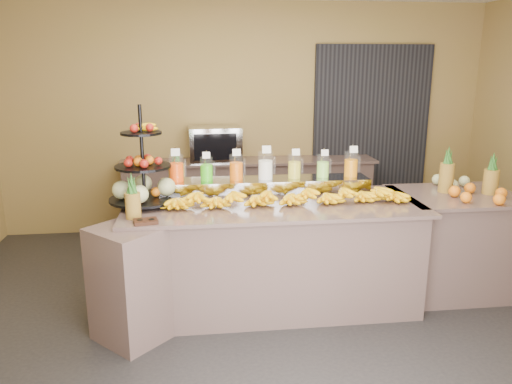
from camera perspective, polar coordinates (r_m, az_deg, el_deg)
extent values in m
plane|color=black|center=(4.29, 2.54, -14.45)|extent=(6.00, 6.00, 0.00)
cube|color=olive|center=(6.28, -1.11, 8.36)|extent=(6.00, 0.02, 2.80)
cube|color=black|center=(6.61, 12.97, 6.56)|extent=(1.50, 0.06, 2.20)
cube|color=gray|center=(4.37, 1.95, -7.38)|extent=(2.40, 0.90, 0.90)
cube|color=gray|center=(4.21, 2.01, -1.51)|extent=(2.50, 1.00, 0.03)
cube|color=gray|center=(3.98, -13.95, -10.06)|extent=(0.71, 0.71, 0.90)
cube|color=gray|center=(4.99, 21.52, -5.56)|extent=(1.00, 0.80, 0.90)
cube|color=gray|center=(4.86, 22.03, -0.40)|extent=(1.08, 0.88, 0.03)
cube|color=gray|center=(6.20, -0.82, -0.66)|extent=(3.00, 0.50, 0.90)
cube|color=gray|center=(6.09, -0.84, 3.56)|extent=(3.10, 0.55, 0.03)
cube|color=gray|center=(4.45, 1.08, 0.59)|extent=(1.85, 0.30, 0.15)
cylinder|color=silver|center=(4.37, -9.09, 2.72)|extent=(0.13, 0.13, 0.23)
cylinder|color=#ED3F00|center=(4.38, -9.07, 2.24)|extent=(0.12, 0.12, 0.16)
cylinder|color=gray|center=(4.37, -9.33, 3.42)|extent=(0.01, 0.01, 0.28)
cube|color=white|center=(4.29, -9.20, 4.51)|extent=(0.07, 0.02, 0.06)
cylinder|color=silver|center=(4.37, -5.68, 2.64)|extent=(0.11, 0.11, 0.21)
cylinder|color=#2FB90D|center=(4.38, -5.67, 2.22)|extent=(0.10, 0.10, 0.14)
cylinder|color=gray|center=(4.37, -5.88, 3.26)|extent=(0.01, 0.01, 0.24)
cube|color=white|center=(4.30, -5.70, 4.21)|extent=(0.07, 0.02, 0.06)
cylinder|color=silver|center=(4.38, -2.28, 2.85)|extent=(0.12, 0.12, 0.22)
cylinder|color=#DC5600|center=(4.39, -2.27, 2.40)|extent=(0.11, 0.11, 0.15)
cylinder|color=gray|center=(4.38, -2.49, 3.52)|extent=(0.01, 0.01, 0.26)
cube|color=white|center=(4.30, -2.23, 4.55)|extent=(0.07, 0.02, 0.06)
cylinder|color=silver|center=(4.41, 1.09, 3.05)|extent=(0.13, 0.13, 0.24)
cylinder|color=white|center=(4.42, 1.09, 2.56)|extent=(0.12, 0.12, 0.16)
cylinder|color=gray|center=(4.41, 0.87, 3.77)|extent=(0.01, 0.01, 0.28)
cube|color=white|center=(4.32, 1.22, 4.88)|extent=(0.08, 0.02, 0.07)
cylinder|color=silver|center=(4.46, 4.41, 2.96)|extent=(0.12, 0.12, 0.22)
cylinder|color=gold|center=(4.46, 4.40, 2.53)|extent=(0.11, 0.11, 0.15)
cylinder|color=gray|center=(4.45, 4.21, 3.60)|extent=(0.01, 0.01, 0.25)
cube|color=white|center=(4.38, 4.58, 4.57)|extent=(0.07, 0.02, 0.06)
cylinder|color=silver|center=(4.51, 7.65, 2.96)|extent=(0.11, 0.11, 0.20)
cylinder|color=#89D649|center=(4.52, 7.64, 2.55)|extent=(0.10, 0.10, 0.14)
cylinder|color=gray|center=(4.51, 7.47, 3.56)|extent=(0.01, 0.01, 0.24)
cube|color=white|center=(4.44, 7.87, 4.47)|extent=(0.06, 0.02, 0.06)
cylinder|color=silver|center=(4.58, 10.81, 3.15)|extent=(0.12, 0.12, 0.23)
cylinder|color=#D67400|center=(4.59, 10.79, 2.71)|extent=(0.12, 0.12, 0.15)
cylinder|color=gray|center=(4.58, 10.62, 3.80)|extent=(0.01, 0.01, 0.27)
cube|color=white|center=(4.51, 11.11, 4.80)|extent=(0.07, 0.02, 0.06)
ellipsoid|color=#EBB80B|center=(4.13, -8.98, -1.02)|extent=(0.25, 0.19, 0.11)
ellipsoid|color=#EBB80B|center=(4.13, -4.68, -0.89)|extent=(0.25, 0.19, 0.11)
ellipsoid|color=#EBB80B|center=(4.15, -0.41, -0.76)|extent=(0.25, 0.19, 0.11)
ellipsoid|color=#EBB80B|center=(4.20, 3.80, -0.62)|extent=(0.25, 0.19, 0.11)
ellipsoid|color=#EBB80B|center=(4.27, 7.89, -0.48)|extent=(0.25, 0.19, 0.11)
ellipsoid|color=#EBB80B|center=(4.35, 11.83, -0.35)|extent=(0.25, 0.19, 0.11)
ellipsoid|color=#EBB80B|center=(4.46, 15.60, -0.22)|extent=(0.25, 0.19, 0.11)
ellipsoid|color=#EBB80B|center=(4.11, -6.43, 0.05)|extent=(0.21, 0.17, 0.10)
ellipsoid|color=#EBB80B|center=(4.12, -2.29, 0.18)|extent=(0.21, 0.17, 0.10)
ellipsoid|color=#EBB80B|center=(4.16, 1.80, 0.30)|extent=(0.21, 0.17, 0.10)
ellipsoid|color=#EBB80B|center=(4.21, 5.80, 0.42)|extent=(0.21, 0.17, 0.10)
ellipsoid|color=#EBB80B|center=(4.28, 9.69, 0.54)|extent=(0.21, 0.17, 0.10)
ellipsoid|color=#EBB80B|center=(4.38, 13.42, 0.65)|extent=(0.21, 0.17, 0.10)
cylinder|color=black|center=(4.20, -12.86, 4.10)|extent=(0.04, 0.04, 0.83)
cylinder|color=black|center=(4.28, -12.59, -0.75)|extent=(0.74, 0.74, 0.02)
cylinder|color=black|center=(4.22, -12.79, 2.87)|extent=(0.58, 0.58, 0.02)
cylinder|color=black|center=(4.17, -13.01, 6.58)|extent=(0.42, 0.42, 0.02)
sphere|color=#BCC084|center=(4.24, -10.18, 0.48)|extent=(0.16, 0.16, 0.16)
sphere|color=maroon|center=(4.20, -11.08, 3.56)|extent=(0.07, 0.07, 0.07)
sphere|color=orange|center=(4.28, -13.85, -0.12)|extent=(0.08, 0.08, 0.08)
cube|color=black|center=(3.78, -12.49, -3.30)|extent=(0.19, 0.16, 0.03)
cylinder|color=brown|center=(3.90, -13.88, -1.52)|extent=(0.12, 0.12, 0.20)
cone|color=#214B19|center=(3.86, -14.04, 1.04)|extent=(0.06, 0.06, 0.16)
cylinder|color=brown|center=(4.56, -9.03, 1.49)|extent=(0.14, 0.14, 0.27)
cone|color=#214B19|center=(4.51, -9.14, 4.13)|extent=(0.07, 0.07, 0.16)
cylinder|color=brown|center=(4.87, 20.92, 1.53)|extent=(0.14, 0.14, 0.27)
cylinder|color=brown|center=(4.96, 25.25, 1.06)|extent=(0.13, 0.13, 0.22)
ellipsoid|color=orange|center=(4.73, 24.16, -0.18)|extent=(0.40, 0.27, 0.10)
cube|color=gray|center=(6.03, -4.76, 5.51)|extent=(0.64, 0.47, 0.41)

